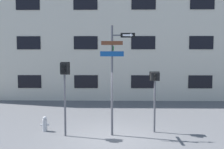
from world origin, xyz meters
name	(u,v)px	position (x,y,z in m)	size (l,w,h in m)	color
ground_plane	(113,138)	(0.00, 0.00, 0.00)	(60.00, 60.00, 0.00)	#515154
building_facade	(114,4)	(0.00, 8.31, 6.80)	(24.00, 0.64, 13.60)	beige
street_sign_pole	(114,70)	(0.04, 0.29, 2.59)	(1.35, 0.99, 4.33)	#4C4C51
pedestrian_signal_left	(65,78)	(-1.87, 0.16, 2.29)	(0.36, 0.40, 2.91)	#4C4C51
pedestrian_signal_right	(155,85)	(1.71, 0.73, 1.97)	(0.41, 0.40, 2.51)	#4C4C51
fire_hydrant	(45,124)	(-2.85, 0.78, 0.31)	(0.35, 0.19, 0.63)	#A5A5A8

